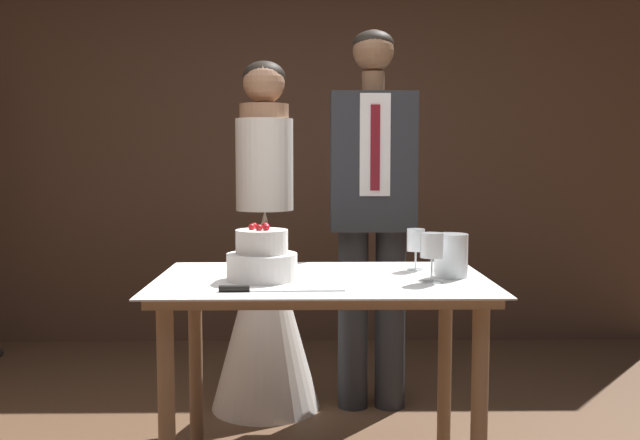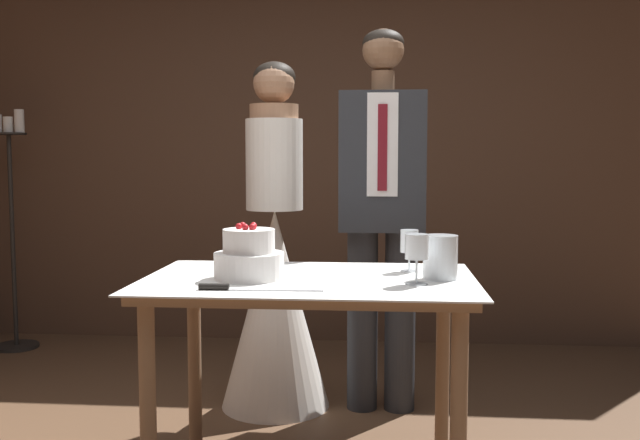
{
  "view_description": "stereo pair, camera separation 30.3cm",
  "coord_description": "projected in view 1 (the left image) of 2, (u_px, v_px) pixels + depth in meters",
  "views": [
    {
      "loc": [
        0.09,
        -2.32,
        1.25
      ],
      "look_at": [
        0.14,
        0.7,
        0.98
      ],
      "focal_mm": 40.0,
      "sensor_mm": 36.0,
      "label": 1
    },
    {
      "loc": [
        0.4,
        -2.31,
        1.25
      ],
      "look_at": [
        0.14,
        0.7,
        0.98
      ],
      "focal_mm": 40.0,
      "sensor_mm": 36.0,
      "label": 2
    }
  ],
  "objects": [
    {
      "name": "wall_back",
      "position": [
        295.0,
        153.0,
        4.81
      ],
      "size": [
        5.1,
        0.12,
        2.56
      ],
      "primitive_type": "cube",
      "color": "#513828",
      "rests_on": "ground_plane"
    },
    {
      "name": "cake_table",
      "position": [
        322.0,
        307.0,
        2.6
      ],
      "size": [
        1.2,
        0.78,
        0.81
      ],
      "color": "#8E6B4C",
      "rests_on": "ground_plane"
    },
    {
      "name": "tiered_cake",
      "position": [
        262.0,
        258.0,
        2.55
      ],
      "size": [
        0.25,
        0.25,
        0.2
      ],
      "color": "white",
      "rests_on": "cake_table"
    },
    {
      "name": "cake_knife",
      "position": [
        257.0,
        289.0,
        2.33
      ],
      "size": [
        0.41,
        0.04,
        0.02
      ],
      "rotation": [
        0.0,
        0.0,
        0.03
      ],
      "color": "silver",
      "rests_on": "cake_table"
    },
    {
      "name": "wine_glass_near",
      "position": [
        432.0,
        248.0,
        2.48
      ],
      "size": [
        0.08,
        0.08,
        0.18
      ],
      "color": "silver",
      "rests_on": "cake_table"
    },
    {
      "name": "wine_glass_middle",
      "position": [
        416.0,
        242.0,
        2.76
      ],
      "size": [
        0.07,
        0.07,
        0.16
      ],
      "color": "silver",
      "rests_on": "cake_table"
    },
    {
      "name": "hurricane_candle",
      "position": [
        451.0,
        256.0,
        2.6
      ],
      "size": [
        0.12,
        0.12,
        0.16
      ],
      "color": "silver",
      "rests_on": "cake_table"
    },
    {
      "name": "bride",
      "position": [
        265.0,
        283.0,
        3.51
      ],
      "size": [
        0.54,
        0.54,
        1.71
      ],
      "color": "white",
      "rests_on": "ground_plane"
    },
    {
      "name": "groom",
      "position": [
        372.0,
        202.0,
        3.49
      ],
      "size": [
        0.41,
        0.25,
        1.86
      ],
      "color": "#282B30",
      "rests_on": "ground_plane"
    }
  ]
}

